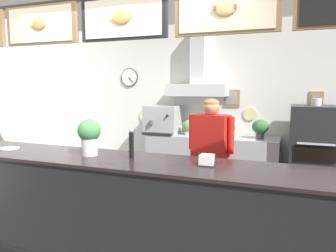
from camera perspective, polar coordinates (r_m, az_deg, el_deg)
name	(u,v)px	position (r m, az deg, el deg)	size (l,w,h in m)	color
ground_plane	(129,243)	(3.82, -6.80, -19.79)	(6.60, 6.60, 0.00)	#514C47
back_wall_assembly	(191,100)	(5.52, 4.14, 4.52)	(5.50, 2.62, 2.77)	#9E9E99
service_counter	(113,209)	(3.35, -9.59, -14.18)	(4.55, 0.73, 1.03)	black
back_prep_counter	(212,164)	(5.33, 7.67, -6.70)	(2.08, 0.61, 0.92)	#A3A5AD
pizza_oven	(313,157)	(5.02, 24.18, -4.96)	(0.65, 0.70, 1.55)	#232326
shop_worker	(210,157)	(4.09, 7.46, -5.39)	(0.60, 0.31, 1.57)	#232328
espresso_machine	(162,120)	(5.44, -0.98, 1.10)	(0.56, 0.49, 0.46)	#A3A5AD
potted_basil	(189,127)	(5.30, 3.72, -0.14)	(0.22, 0.22, 0.24)	beige
potted_sage	(230,128)	(5.17, 10.84, -0.43)	(0.17, 0.17, 0.23)	#9E563D
potted_rosemary	(260,128)	(5.09, 15.91, -0.28)	(0.25, 0.25, 0.29)	#4C4C51
potted_thyme	(211,128)	(5.22, 7.54, -0.41)	(0.17, 0.17, 0.22)	#4C4C51
condiment_plate	(10,148)	(4.00, -26.04, -3.54)	(0.20, 0.20, 0.01)	white
pepper_grinder	(131,144)	(3.15, -6.45, -3.08)	(0.05, 0.05, 0.29)	black
basil_vase	(89,136)	(3.33, -13.67, -1.76)	(0.23, 0.23, 0.37)	silver
napkin_holder	(207,160)	(2.89, 6.87, -6.03)	(0.15, 0.14, 0.11)	#262628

